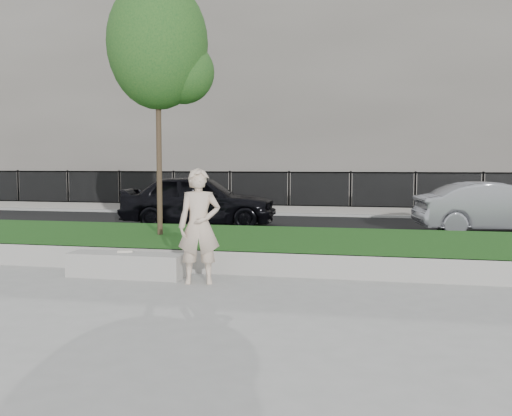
% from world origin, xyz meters
% --- Properties ---
extents(ground, '(90.00, 90.00, 0.00)m').
position_xyz_m(ground, '(0.00, 0.00, 0.00)').
color(ground, gray).
rests_on(ground, ground).
extents(grass_bank, '(34.00, 4.00, 0.40)m').
position_xyz_m(grass_bank, '(0.00, 3.00, 0.20)').
color(grass_bank, '#0D340E').
rests_on(grass_bank, ground).
extents(grass_kerb, '(34.00, 0.08, 0.40)m').
position_xyz_m(grass_kerb, '(0.00, 1.04, 0.20)').
color(grass_kerb, '#98958E').
rests_on(grass_kerb, ground).
extents(street, '(34.00, 7.00, 0.04)m').
position_xyz_m(street, '(0.00, 8.50, 0.02)').
color(street, black).
rests_on(street, ground).
extents(far_pavement, '(34.00, 3.00, 0.12)m').
position_xyz_m(far_pavement, '(0.00, 13.00, 0.06)').
color(far_pavement, gray).
rests_on(far_pavement, ground).
extents(iron_fence, '(32.00, 0.30, 1.50)m').
position_xyz_m(iron_fence, '(0.00, 12.00, 0.54)').
color(iron_fence, slate).
rests_on(iron_fence, far_pavement).
extents(building_facade, '(34.00, 10.00, 10.00)m').
position_xyz_m(building_facade, '(0.00, 20.00, 5.00)').
color(building_facade, '#615B54').
rests_on(building_facade, ground).
extents(stone_bench, '(1.97, 0.49, 0.40)m').
position_xyz_m(stone_bench, '(-1.56, 0.45, 0.20)').
color(stone_bench, '#98958E').
rests_on(stone_bench, ground).
extents(man, '(0.76, 0.60, 1.83)m').
position_xyz_m(man, '(-0.19, 0.25, 0.91)').
color(man, beige).
rests_on(man, ground).
extents(book, '(0.30, 0.26, 0.03)m').
position_xyz_m(book, '(-1.63, 0.59, 0.42)').
color(book, beige).
rests_on(book, stone_bench).
extents(young_tree, '(2.17, 2.08, 5.32)m').
position_xyz_m(young_tree, '(-1.86, 2.99, 4.27)').
color(young_tree, '#38281C').
rests_on(young_tree, grass_bank).
extents(car_dark, '(4.72, 2.33, 1.55)m').
position_xyz_m(car_dark, '(-2.60, 7.69, 0.81)').
color(car_dark, black).
rests_on(car_dark, street).
extents(car_silver, '(4.32, 2.13, 1.36)m').
position_xyz_m(car_silver, '(5.63, 7.75, 0.72)').
color(car_silver, gray).
rests_on(car_silver, street).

